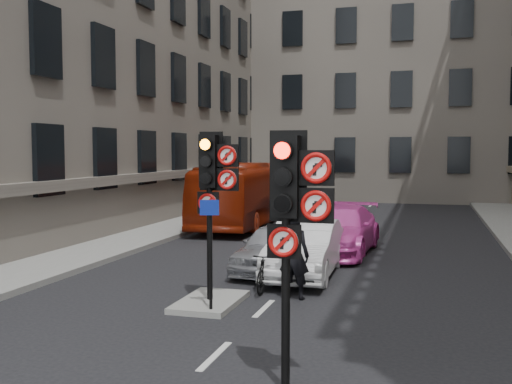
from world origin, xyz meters
The scene contains 12 objects.
pavement_left centered at (-7.20, 12.00, 0.08)m, with size 3.00×50.00×0.16m, color gray.
centre_island centered at (-1.20, 5.00, 0.06)m, with size 1.20×2.00×0.12m, color gray.
building_far centered at (0.00, 38.00, 10.00)m, with size 30.00×14.00×20.00m, color gray.
signal_near centered at (1.49, 0.99, 2.58)m, with size 0.91×0.40×3.58m.
signal_far centered at (-1.11, 4.99, 2.70)m, with size 0.91×0.40×3.58m.
car_silver centered at (-0.69, 8.79, 0.66)m, with size 1.57×3.90×1.33m, color #B8BAC1.
car_white centered at (0.18, 8.43, 0.72)m, with size 1.53×4.39×1.45m, color silver.
car_pink centered at (0.54, 12.17, 0.75)m, with size 2.10×5.17×1.50m, color #CD3C9E.
bus_red centered at (-4.50, 18.37, 1.37)m, with size 2.31×9.86×2.75m, color maroon.
motorcycle centered at (-0.35, 6.51, 0.47)m, with size 0.45×1.58×0.95m, color black.
motorcyclist centered at (0.42, 6.00, 0.97)m, with size 0.71×0.46×1.94m, color black.
info_sign centered at (-0.90, 4.23, 1.54)m, with size 0.37×0.16×2.20m.
Camera 1 is at (3.23, -6.85, 3.31)m, focal length 42.00 mm.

